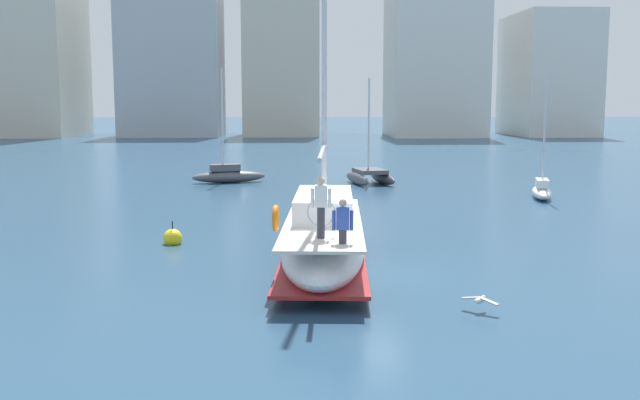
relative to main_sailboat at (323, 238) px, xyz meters
The scene contains 8 objects.
ground_plane 1.58m from the main_sailboat, 36.99° to the right, with size 400.00×400.00×0.00m, color navy.
main_sailboat is the anchor object (origin of this frame).
moored_sloop_near 23.75m from the main_sailboat, 100.99° to the left, with size 4.59×2.12×6.88m.
moored_sloop_far 22.52m from the main_sailboat, 79.83° to the left, with size 2.82×4.54×6.26m.
moored_catamaran 19.37m from the main_sailboat, 51.88° to the left, with size 1.80×3.85×6.39m.
seagull 5.91m from the main_sailboat, 54.13° to the right, with size 0.78×0.75×0.17m.
mooring_buoy 6.50m from the main_sailboat, 141.26° to the left, with size 0.66×0.66×0.93m.
waterfront_buildings 84.22m from the main_sailboat, 93.66° to the left, with size 85.53×18.84×24.91m.
Camera 1 is at (-2.19, -20.71, 4.97)m, focal length 41.50 mm.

